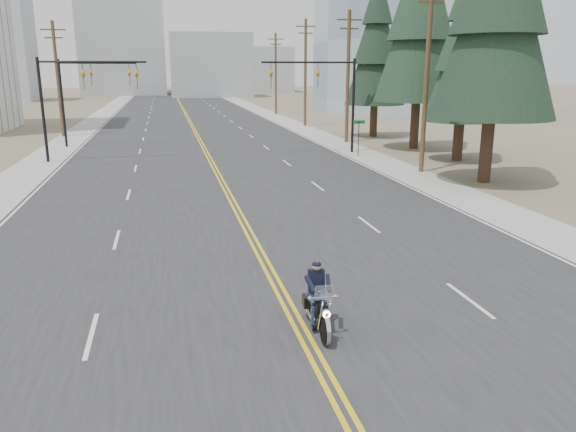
{
  "coord_description": "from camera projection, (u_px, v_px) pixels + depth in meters",
  "views": [
    {
      "loc": [
        -3.0,
        -9.04,
        6.23
      ],
      "look_at": [
        0.76,
        8.19,
        1.6
      ],
      "focal_mm": 35.0,
      "sensor_mm": 36.0,
      "label": 1
    }
  ],
  "objects": [
    {
      "name": "haze_bldg_d",
      "position": [
        123.0,
        40.0,
        137.27
      ],
      "size": [
        20.0,
        15.0,
        26.0
      ],
      "primitive_type": "cube",
      "color": "#ADB2B7",
      "rests_on": "ground"
    },
    {
      "name": "haze_bldg_b",
      "position": [
        210.0,
        66.0,
        128.74
      ],
      "size": [
        18.0,
        14.0,
        14.0
      ],
      "primitive_type": "cube",
      "color": "#ADB2B7",
      "rests_on": "ground"
    },
    {
      "name": "road",
      "position": [
        187.0,
        116.0,
        76.89
      ],
      "size": [
        20.0,
        200.0,
        0.01
      ],
      "primitive_type": "cube",
      "color": "#303033",
      "rests_on": "ground"
    },
    {
      "name": "haze_bldg_e",
      "position": [
        265.0,
        70.0,
        156.12
      ],
      "size": [
        14.0,
        14.0,
        12.0
      ],
      "primitive_type": "cube",
      "color": "#B7BCC6",
      "rests_on": "ground"
    },
    {
      "name": "conifer_far",
      "position": [
        377.0,
        42.0,
        51.31
      ],
      "size": [
        5.59,
        5.59,
        14.96
      ],
      "rotation": [
        0.0,
        0.0,
        -0.01
      ],
      "color": "#382619",
      "rests_on": "ground"
    },
    {
      "name": "utility_pole_b",
      "position": [
        427.0,
        73.0,
        33.53
      ],
      "size": [
        2.2,
        0.3,
        11.5
      ],
      "color": "brown",
      "rests_on": "ground"
    },
    {
      "name": "motorcyclist",
      "position": [
        319.0,
        298.0,
        13.63
      ],
      "size": [
        1.04,
        2.19,
        1.67
      ],
      "primitive_type": null,
      "rotation": [
        0.0,
        0.0,
        3.08
      ],
      "color": "black",
      "rests_on": "ground"
    },
    {
      "name": "traffic_mast_left",
      "position": [
        72.0,
        89.0,
        37.88
      ],
      "size": [
        7.1,
        0.26,
        7.0
      ],
      "color": "black",
      "rests_on": "ground"
    },
    {
      "name": "traffic_mast_right",
      "position": [
        328.0,
        87.0,
        41.58
      ],
      "size": [
        7.1,
        0.26,
        7.0
      ],
      "color": "black",
      "rests_on": "ground"
    },
    {
      "name": "traffic_mast_far",
      "position": [
        83.0,
        86.0,
        45.38
      ],
      "size": [
        6.1,
        0.26,
        7.0
      ],
      "color": "black",
      "rests_on": "ground"
    },
    {
      "name": "ground_plane",
      "position": [
        340.0,
        405.0,
        10.74
      ],
      "size": [
        400.0,
        400.0,
        0.0
      ],
      "primitive_type": "plane",
      "color": "#776D56",
      "rests_on": "ground"
    },
    {
      "name": "conifer_tall",
      "position": [
        421.0,
        7.0,
        42.66
      ],
      "size": [
        6.75,
        6.75,
        18.75
      ],
      "rotation": [
        0.0,
        0.0,
        0.07
      ],
      "color": "#382619",
      "rests_on": "ground"
    },
    {
      "name": "glass_building",
      "position": [
        408.0,
        42.0,
        80.95
      ],
      "size": [
        24.0,
        16.0,
        20.0
      ],
      "primitive_type": "cube",
      "color": "#9EB5CC",
      "rests_on": "ground"
    },
    {
      "name": "conifer_mid",
      "position": [
        465.0,
        44.0,
        37.43
      ],
      "size": [
        5.14,
        5.14,
        13.7
      ],
      "rotation": [
        0.0,
        0.0,
        0.02
      ],
      "color": "#382619",
      "rests_on": "ground"
    },
    {
      "name": "sidewalk_right",
      "position": [
        269.0,
        114.0,
        79.26
      ],
      "size": [
        3.0,
        200.0,
        0.01
      ],
      "primitive_type": "cube",
      "color": "#A5A5A0",
      "rests_on": "ground"
    },
    {
      "name": "utility_pole_d",
      "position": [
        305.0,
        71.0,
        61.88
      ],
      "size": [
        2.2,
        0.3,
        11.5
      ],
      "color": "brown",
      "rests_on": "ground"
    },
    {
      "name": "haze_bldg_c",
      "position": [
        365.0,
        56.0,
        120.65
      ],
      "size": [
        16.0,
        12.0,
        18.0
      ],
      "primitive_type": "cube",
      "color": "#B7BCC6",
      "rests_on": "ground"
    },
    {
      "name": "utility_pole_c",
      "position": [
        348.0,
        75.0,
        47.77
      ],
      "size": [
        2.2,
        0.3,
        11.0
      ],
      "color": "brown",
      "rests_on": "ground"
    },
    {
      "name": "utility_pole_e",
      "position": [
        276.0,
        73.0,
        78.01
      ],
      "size": [
        2.2,
        0.3,
        11.0
      ],
      "color": "brown",
      "rests_on": "ground"
    },
    {
      "name": "sidewalk_left",
      "position": [
        99.0,
        117.0,
        74.52
      ],
      "size": [
        3.0,
        200.0,
        0.01
      ],
      "primitive_type": "cube",
      "color": "#A5A5A0",
      "rests_on": "ground"
    },
    {
      "name": "street_sign",
      "position": [
        359.0,
        132.0,
        40.86
      ],
      "size": [
        0.9,
        0.06,
        2.62
      ],
      "color": "black",
      "rests_on": "ground"
    },
    {
      "name": "utility_pole_left",
      "position": [
        58.0,
        77.0,
        52.13
      ],
      "size": [
        2.2,
        0.3,
        10.5
      ],
      "color": "brown",
      "rests_on": "ground"
    }
  ]
}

